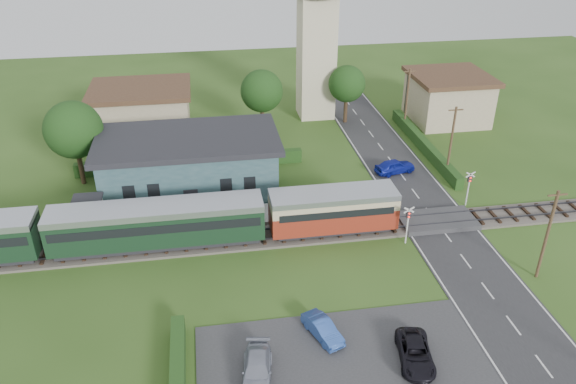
{
  "coord_description": "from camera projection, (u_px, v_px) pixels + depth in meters",
  "views": [
    {
      "loc": [
        -8.5,
        -34.99,
        24.69
      ],
      "look_at": [
        -2.19,
        4.0,
        2.92
      ],
      "focal_mm": 35.0,
      "sensor_mm": 36.0,
      "label": 1
    }
  ],
  "objects": [
    {
      "name": "platform",
      "position": [
        193.0,
        221.0,
        46.34
      ],
      "size": [
        30.0,
        3.0,
        0.45
      ],
      "primitive_type": "cube",
      "color": "gray",
      "rests_on": "ground"
    },
    {
      "name": "car_park",
      "position": [
        343.0,
        365.0,
        32.75
      ],
      "size": [
        17.0,
        9.0,
        0.08
      ],
      "primitive_type": "cube",
      "color": "#333335",
      "rests_on": "ground"
    },
    {
      "name": "utility_pole_d",
      "position": [
        407.0,
        98.0,
        62.61
      ],
      "size": [
        1.4,
        0.22,
        7.0
      ],
      "color": "#473321",
      "rests_on": "ground"
    },
    {
      "name": "utility_pole_b",
      "position": [
        547.0,
        234.0,
        38.4
      ],
      "size": [
        1.4,
        0.22,
        7.0
      ],
      "color": "#473321",
      "rests_on": "ground"
    },
    {
      "name": "car_on_road",
      "position": [
        395.0,
        166.0,
        54.17
      ],
      "size": [
        4.2,
        2.45,
        1.34
      ],
      "primitive_type": "imported",
      "rotation": [
        0.0,
        0.0,
        1.8
      ],
      "color": "#1421A7",
      "rests_on": "road"
    },
    {
      "name": "road",
      "position": [
        447.0,
        236.0,
        44.74
      ],
      "size": [
        6.0,
        70.0,
        0.05
      ],
      "primitive_type": "cube",
      "color": "#28282B",
      "rests_on": "ground"
    },
    {
      "name": "railway_track",
      "position": [
        319.0,
        232.0,
        45.03
      ],
      "size": [
        76.0,
        3.2,
        0.49
      ],
      "color": "#4C443D",
      "rests_on": "ground"
    },
    {
      "name": "church_tower",
      "position": [
        317.0,
        29.0,
        63.32
      ],
      "size": [
        6.0,
        6.0,
        17.6
      ],
      "color": "beige",
      "rests_on": "ground"
    },
    {
      "name": "crossing_signal_near",
      "position": [
        408.0,
        220.0,
        42.86
      ],
      "size": [
        0.84,
        0.28,
        3.28
      ],
      "color": "silver",
      "rests_on": "ground"
    },
    {
      "name": "tree_c",
      "position": [
        347.0,
        84.0,
        63.84
      ],
      "size": [
        4.2,
        4.2,
        6.78
      ],
      "color": "#332316",
      "rests_on": "ground"
    },
    {
      "name": "ground",
      "position": [
        324.0,
        247.0,
        43.35
      ],
      "size": [
        120.0,
        120.0,
        0.0
      ],
      "primitive_type": "plane",
      "color": "#2D4C19"
    },
    {
      "name": "hedge_roadside",
      "position": [
        424.0,
        145.0,
        58.88
      ],
      "size": [
        0.8,
        18.0,
        1.2
      ],
      "primitive_type": "cube",
      "color": "#193814",
      "rests_on": "ground"
    },
    {
      "name": "house_west",
      "position": [
        142.0,
        111.0,
        61.52
      ],
      "size": [
        10.8,
        8.8,
        5.5
      ],
      "color": "tan",
      "rests_on": "ground"
    },
    {
      "name": "hedge_station",
      "position": [
        191.0,
        163.0,
        55.04
      ],
      "size": [
        22.0,
        0.8,
        1.3
      ],
      "primitive_type": "cube",
      "color": "#193814",
      "rests_on": "ground"
    },
    {
      "name": "tree_a",
      "position": [
        74.0,
        130.0,
        50.06
      ],
      "size": [
        5.2,
        5.2,
        8.0
      ],
      "color": "#332316",
      "rests_on": "ground"
    },
    {
      "name": "utility_pole_c",
      "position": [
        451.0,
        141.0,
        52.23
      ],
      "size": [
        1.4,
        0.22,
        7.0
      ],
      "color": "#473321",
      "rests_on": "ground"
    },
    {
      "name": "train",
      "position": [
        114.0,
        227.0,
        41.84
      ],
      "size": [
        43.2,
        2.9,
        3.4
      ],
      "color": "#232328",
      "rests_on": "ground"
    },
    {
      "name": "equipment_hut",
      "position": [
        89.0,
        213.0,
        44.49
      ],
      "size": [
        2.3,
        2.3,
        2.55
      ],
      "color": "beige",
      "rests_on": "platform"
    },
    {
      "name": "car_park_silver",
      "position": [
        257.0,
        370.0,
        31.56
      ],
      "size": [
        2.28,
        4.32,
        1.19
      ],
      "primitive_type": "imported",
      "rotation": [
        0.0,
        0.0,
        -0.15
      ],
      "color": "#9DA1B2",
      "rests_on": "car_park"
    },
    {
      "name": "car_park_dark",
      "position": [
        415.0,
        353.0,
        32.72
      ],
      "size": [
        2.57,
        4.34,
        1.13
      ],
      "primitive_type": "imported",
      "rotation": [
        0.0,
        0.0,
        -0.18
      ],
      "color": "black",
      "rests_on": "car_park"
    },
    {
      "name": "station_building",
      "position": [
        189.0,
        164.0,
        50.16
      ],
      "size": [
        16.0,
        9.0,
        5.3
      ],
      "color": "#486B70",
      "rests_on": "ground"
    },
    {
      "name": "car_park_blue",
      "position": [
        323.0,
        329.0,
        34.53
      ],
      "size": [
        2.33,
        3.55,
        1.11
      ],
      "primitive_type": "imported",
      "rotation": [
        0.0,
        0.0,
        0.38
      ],
      "color": "#2E53A8",
      "rests_on": "car_park"
    },
    {
      "name": "streetlamp_east",
      "position": [
        407.0,
        89.0,
        67.46
      ],
      "size": [
        0.3,
        0.3,
        5.15
      ],
      "color": "#3F3F47",
      "rests_on": "ground"
    },
    {
      "name": "tree_b",
      "position": [
        262.0,
        91.0,
        60.54
      ],
      "size": [
        4.6,
        4.6,
        7.34
      ],
      "color": "#332316",
      "rests_on": "ground"
    },
    {
      "name": "pedestrian_near",
      "position": [
        297.0,
        203.0,
        46.57
      ],
      "size": [
        0.73,
        0.51,
        1.91
      ],
      "primitive_type": "imported",
      "rotation": [
        0.0,
        0.0,
        3.06
      ],
      "color": "gray",
      "rests_on": "platform"
    },
    {
      "name": "house_east",
      "position": [
        448.0,
        97.0,
        65.55
      ],
      "size": [
        8.8,
        8.8,
        5.5
      ],
      "color": "tan",
      "rests_on": "ground"
    },
    {
      "name": "crossing_deck",
      "position": [
        437.0,
        221.0,
        46.37
      ],
      "size": [
        6.2,
        3.4,
        0.45
      ],
      "primitive_type": "cube",
      "color": "#333335",
      "rests_on": "ground"
    },
    {
      "name": "crossing_signal_far",
      "position": [
        469.0,
        184.0,
        48.02
      ],
      "size": [
        0.84,
        0.28,
        3.28
      ],
      "color": "silver",
      "rests_on": "ground"
    },
    {
      "name": "hedge_carpark",
      "position": [
        178.0,
        378.0,
        31.15
      ],
      "size": [
        0.8,
        9.0,
        1.2
      ],
      "primitive_type": "cube",
      "color": "#193814",
      "rests_on": "ground"
    },
    {
      "name": "streetlamp_west",
      "position": [
        67.0,
        130.0,
        56.1
      ],
      "size": [
        0.3,
        0.3,
        5.15
      ],
      "color": "#3F3F47",
      "rests_on": "ground"
    },
    {
      "name": "pedestrian_far",
      "position": [
        101.0,
        219.0,
        44.45
      ],
      "size": [
        0.91,
        1.05,
        1.86
      ],
      "primitive_type": "imported",
      "rotation": [
        0.0,
        0.0,
        1.83
      ],
      "color": "gray",
      "rests_on": "platform"
    }
  ]
}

